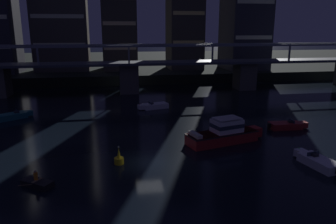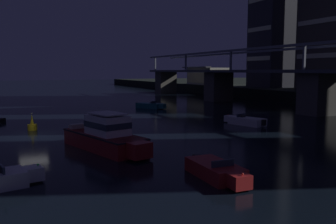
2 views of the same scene
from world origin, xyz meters
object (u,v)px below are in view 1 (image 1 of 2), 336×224
at_px(speedboat_mid_center, 154,106).
at_px(river_bridge, 129,72).
at_px(cabin_cruiser_near_left, 224,133).
at_px(speedboat_mid_left, 287,125).
at_px(tower_west_tall, 59,2).
at_px(tower_central, 118,11).
at_px(dinghy_with_paddler, 37,183).
at_px(speedboat_near_right, 318,162).
at_px(speedboat_near_center, 13,116).
at_px(channel_buoy, 119,159).

bearing_deg(speedboat_mid_center, river_bridge, 102.47).
relative_size(cabin_cruiser_near_left, speedboat_mid_left, 1.80).
bearing_deg(tower_west_tall, tower_central, 1.42).
relative_size(river_bridge, speedboat_mid_left, 19.70).
height_order(tower_central, speedboat_mid_center, tower_central).
distance_m(speedboat_mid_center, dinghy_with_paddler, 27.77).
relative_size(cabin_cruiser_near_left, speedboat_near_right, 1.79).
bearing_deg(river_bridge, tower_central, 92.92).
distance_m(cabin_cruiser_near_left, speedboat_mid_left, 10.18).
distance_m(tower_central, speedboat_mid_left, 55.36).
height_order(tower_west_tall, cabin_cruiser_near_left, tower_west_tall).
xyz_separation_m(cabin_cruiser_near_left, dinghy_with_paddler, (-18.32, -7.62, -0.77)).
bearing_deg(tower_west_tall, speedboat_mid_center, -62.56).
bearing_deg(tower_west_tall, speedboat_mid_left, -55.51).
bearing_deg(speedboat_mid_center, speedboat_near_center, -172.17).
bearing_deg(speedboat_mid_center, cabin_cruiser_near_left, -71.53).
relative_size(speedboat_near_center, speedboat_mid_center, 0.91).
bearing_deg(river_bridge, channel_buoy, -94.53).
bearing_deg(dinghy_with_paddler, speedboat_mid_left, 21.88).
relative_size(river_bridge, speedboat_near_right, 19.65).
xyz_separation_m(river_bridge, dinghy_with_paddler, (-9.43, -39.12, -3.90)).
xyz_separation_m(speedboat_near_right, dinghy_with_paddler, (-24.65, 0.10, -0.14)).
height_order(river_bridge, tower_west_tall, tower_west_tall).
distance_m(river_bridge, speedboat_near_right, 42.23).
xyz_separation_m(cabin_cruiser_near_left, speedboat_mid_left, (9.52, 3.56, -0.64)).
relative_size(river_bridge, channel_buoy, 58.35).
bearing_deg(channel_buoy, speedboat_near_center, 127.72).
height_order(river_bridge, speedboat_near_center, river_bridge).
bearing_deg(speedboat_mid_left, dinghy_with_paddler, -158.12).
distance_m(tower_west_tall, channel_buoy, 60.70).
bearing_deg(dinghy_with_paddler, speedboat_near_center, 109.40).
bearing_deg(tower_west_tall, speedboat_near_center, -93.01).
bearing_deg(cabin_cruiser_near_left, tower_west_tall, 114.64).
bearing_deg(speedboat_mid_center, tower_central, 96.82).
bearing_deg(river_bridge, speedboat_near_right, -68.78).
xyz_separation_m(tower_central, dinghy_with_paddler, (-8.34, -60.40, -16.33)).
bearing_deg(channel_buoy, cabin_cruiser_near_left, 19.68).
relative_size(tower_central, speedboat_near_right, 5.57).
distance_m(tower_west_tall, cabin_cruiser_near_left, 60.28).
relative_size(speedboat_near_center, speedboat_mid_left, 0.91).
relative_size(tower_central, speedboat_mid_center, 5.62).
bearing_deg(channel_buoy, speedboat_mid_left, 20.05).
bearing_deg(tower_west_tall, river_bridge, -54.10).
distance_m(tower_west_tall, speedboat_mid_center, 43.72).
bearing_deg(speedboat_mid_left, river_bridge, 123.40).
xyz_separation_m(speedboat_near_center, speedboat_mid_left, (35.57, -10.76, 0.00)).
xyz_separation_m(tower_west_tall, speedboat_mid_center, (18.33, -35.31, -18.14)).
height_order(river_bridge, dinghy_with_paddler, river_bridge).
relative_size(speedboat_mid_center, channel_buoy, 2.95).
distance_m(tower_west_tall, tower_central, 14.21).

